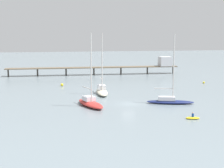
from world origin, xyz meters
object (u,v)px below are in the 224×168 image
(sailboat_navy, at_px, (170,100))
(dinghy_yellow, at_px, (193,118))
(pier, at_px, (126,65))
(sailboat_red, at_px, (90,102))
(sailboat_cream, at_px, (102,90))
(mooring_buoy_inner, at_px, (62,85))
(mooring_buoy_far, at_px, (204,83))

(sailboat_navy, bearing_deg, dinghy_yellow, -93.21)
(pier, bearing_deg, sailboat_navy, -93.57)
(dinghy_yellow, bearing_deg, sailboat_red, 139.09)
(sailboat_cream, height_order, sailboat_red, sailboat_cream)
(pier, relative_size, sailboat_red, 4.16)
(pier, xyz_separation_m, mooring_buoy_inner, (-22.96, -22.60, -2.88))
(sailboat_red, relative_size, mooring_buoy_inner, 18.40)
(dinghy_yellow, bearing_deg, mooring_buoy_inner, 116.00)
(mooring_buoy_inner, bearing_deg, dinghy_yellow, -64.00)
(mooring_buoy_inner, bearing_deg, sailboat_cream, -58.12)
(sailboat_red, height_order, dinghy_yellow, sailboat_red)
(sailboat_red, height_order, mooring_buoy_far, sailboat_red)
(sailboat_navy, bearing_deg, sailboat_red, 177.13)
(dinghy_yellow, bearing_deg, sailboat_cream, 112.62)
(sailboat_cream, relative_size, sailboat_red, 1.00)
(sailboat_red, bearing_deg, pier, 68.87)
(pier, height_order, sailboat_cream, sailboat_cream)
(pier, height_order, sailboat_red, sailboat_red)
(sailboat_cream, xyz_separation_m, sailboat_navy, (11.40, -13.41, -0.07))
(dinghy_yellow, bearing_deg, sailboat_navy, 86.79)
(pier, relative_size, mooring_buoy_inner, 76.48)
(sailboat_cream, bearing_deg, sailboat_navy, -49.64)
(sailboat_cream, height_order, sailboat_navy, sailboat_cream)
(pier, distance_m, dinghy_yellow, 62.10)
(mooring_buoy_far, bearing_deg, sailboat_navy, -128.55)
(pier, xyz_separation_m, sailboat_cream, (-14.49, -36.21, -2.42))
(sailboat_red, distance_m, mooring_buoy_inner, 26.55)
(pier, bearing_deg, dinghy_yellow, -93.50)
(sailboat_red, distance_m, mooring_buoy_far, 42.15)
(mooring_buoy_inner, bearing_deg, sailboat_navy, -53.68)
(sailboat_cream, height_order, mooring_buoy_far, sailboat_cream)
(sailboat_cream, bearing_deg, pier, 68.19)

